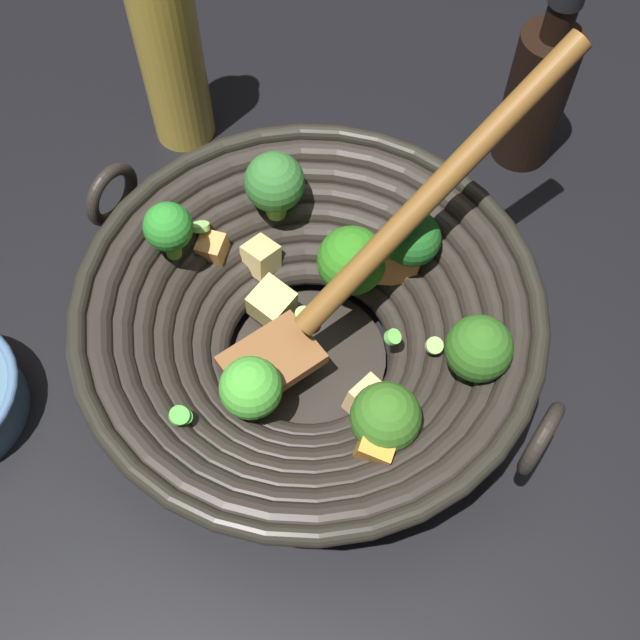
{
  "coord_description": "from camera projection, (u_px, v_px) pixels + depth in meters",
  "views": [
    {
      "loc": [
        0.29,
        -0.06,
        0.59
      ],
      "look_at": [
        -0.02,
        0.01,
        0.03
      ],
      "focal_mm": 45.66,
      "sensor_mm": 36.0,
      "label": 1
    }
  ],
  "objects": [
    {
      "name": "ground_plane",
      "position": [
        310.0,
        362.0,
        0.66
      ],
      "size": [
        4.0,
        4.0,
        0.0
      ],
      "primitive_type": "plane",
      "color": "black"
    },
    {
      "name": "wok",
      "position": [
        312.0,
        322.0,
        0.61
      ],
      "size": [
        0.34,
        0.39,
        0.22
      ],
      "color": "black",
      "rests_on": "ground"
    },
    {
      "name": "soy_sauce_bottle",
      "position": [
        537.0,
        93.0,
        0.7
      ],
      "size": [
        0.05,
        0.05,
        0.18
      ],
      "color": "black",
      "rests_on": "ground"
    },
    {
      "name": "cooking_oil_bottle",
      "position": [
        168.0,
        42.0,
        0.69
      ],
      "size": [
        0.06,
        0.06,
        0.26
      ],
      "color": "gold",
      "rests_on": "ground"
    }
  ]
}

